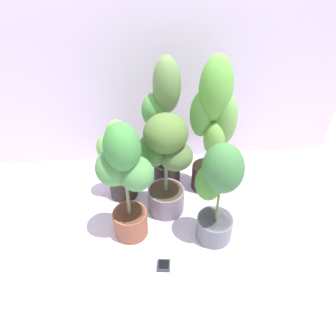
{
  "coord_description": "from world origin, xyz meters",
  "views": [
    {
      "loc": [
        -0.13,
        -1.4,
        1.6
      ],
      "look_at": [
        0.01,
        0.2,
        0.36
      ],
      "focal_mm": 30.87,
      "sensor_mm": 36.0,
      "label": 1
    }
  ],
  "objects_px": {
    "potted_plant_back_left": "(119,158)",
    "potted_plant_front_right": "(217,191)",
    "potted_plant_front_left": "(125,178)",
    "hygrometer_box": "(164,266)",
    "potted_plant_back_right": "(213,124)",
    "potted_plant_back_center": "(164,120)",
    "potted_plant_center": "(165,160)"
  },
  "relations": [
    {
      "from": "potted_plant_front_right",
      "to": "potted_plant_back_left",
      "type": "bearing_deg",
      "value": 142.43
    },
    {
      "from": "potted_plant_back_right",
      "to": "hygrometer_box",
      "type": "relative_size",
      "value": 12.15
    },
    {
      "from": "potted_plant_back_left",
      "to": "potted_plant_back_right",
      "type": "distance_m",
      "value": 0.72
    },
    {
      "from": "potted_plant_back_left",
      "to": "potted_plant_back_center",
      "type": "bearing_deg",
      "value": 22.65
    },
    {
      "from": "potted_plant_back_left",
      "to": "hygrometer_box",
      "type": "relative_size",
      "value": 7.51
    },
    {
      "from": "potted_plant_back_center",
      "to": "potted_plant_front_left",
      "type": "xyz_separation_m",
      "value": [
        -0.27,
        -0.54,
        -0.09
      ]
    },
    {
      "from": "potted_plant_back_left",
      "to": "potted_plant_back_center",
      "type": "xyz_separation_m",
      "value": [
        0.34,
        0.14,
        0.23
      ]
    },
    {
      "from": "potted_plant_back_right",
      "to": "hygrometer_box",
      "type": "bearing_deg",
      "value": -119.27
    },
    {
      "from": "potted_plant_back_center",
      "to": "potted_plant_center",
      "type": "relative_size",
      "value": 1.32
    },
    {
      "from": "potted_plant_front_right",
      "to": "potted_plant_center",
      "type": "height_order",
      "value": "potted_plant_center"
    },
    {
      "from": "potted_plant_back_right",
      "to": "potted_plant_front_left",
      "type": "bearing_deg",
      "value": -144.86
    },
    {
      "from": "potted_plant_front_left",
      "to": "hygrometer_box",
      "type": "bearing_deg",
      "value": -55.36
    },
    {
      "from": "potted_plant_front_left",
      "to": "potted_plant_back_center",
      "type": "bearing_deg",
      "value": 63.24
    },
    {
      "from": "potted_plant_back_center",
      "to": "potted_plant_front_left",
      "type": "distance_m",
      "value": 0.61
    },
    {
      "from": "potted_plant_back_center",
      "to": "potted_plant_center",
      "type": "xyz_separation_m",
      "value": [
        -0.02,
        -0.34,
        -0.12
      ]
    },
    {
      "from": "potted_plant_back_center",
      "to": "potted_plant_front_right",
      "type": "distance_m",
      "value": 0.7
    },
    {
      "from": "potted_plant_back_left",
      "to": "potted_plant_center",
      "type": "bearing_deg",
      "value": -31.02
    },
    {
      "from": "potted_plant_back_left",
      "to": "potted_plant_front_right",
      "type": "height_order",
      "value": "potted_plant_front_right"
    },
    {
      "from": "potted_plant_back_left",
      "to": "potted_plant_front_right",
      "type": "relative_size",
      "value": 0.89
    },
    {
      "from": "potted_plant_back_left",
      "to": "potted_plant_front_left",
      "type": "xyz_separation_m",
      "value": [
        0.07,
        -0.4,
        0.14
      ]
    },
    {
      "from": "potted_plant_center",
      "to": "hygrometer_box",
      "type": "xyz_separation_m",
      "value": [
        -0.05,
        -0.5,
        -0.45
      ]
    },
    {
      "from": "potted_plant_back_left",
      "to": "potted_plant_back_center",
      "type": "distance_m",
      "value": 0.43
    },
    {
      "from": "potted_plant_back_right",
      "to": "potted_plant_center",
      "type": "distance_m",
      "value": 0.45
    },
    {
      "from": "potted_plant_back_left",
      "to": "potted_plant_back_right",
      "type": "bearing_deg",
      "value": 2.98
    },
    {
      "from": "potted_plant_back_center",
      "to": "hygrometer_box",
      "type": "xyz_separation_m",
      "value": [
        -0.07,
        -0.84,
        -0.57
      ]
    },
    {
      "from": "potted_plant_front_left",
      "to": "hygrometer_box",
      "type": "distance_m",
      "value": 0.61
    },
    {
      "from": "potted_plant_front_left",
      "to": "hygrometer_box",
      "type": "relative_size",
      "value": 9.71
    },
    {
      "from": "potted_plant_center",
      "to": "hygrometer_box",
      "type": "bearing_deg",
      "value": -95.65
    },
    {
      "from": "potted_plant_front_right",
      "to": "potted_plant_back_right",
      "type": "height_order",
      "value": "potted_plant_back_right"
    },
    {
      "from": "potted_plant_front_left",
      "to": "potted_plant_front_right",
      "type": "bearing_deg",
      "value": -8.12
    },
    {
      "from": "hygrometer_box",
      "to": "potted_plant_front_right",
      "type": "bearing_deg",
      "value": 39.04
    },
    {
      "from": "potted_plant_back_right",
      "to": "hygrometer_box",
      "type": "height_order",
      "value": "potted_plant_back_right"
    }
  ]
}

